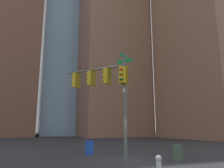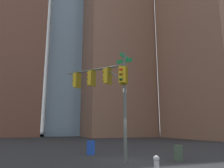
# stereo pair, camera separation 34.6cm
# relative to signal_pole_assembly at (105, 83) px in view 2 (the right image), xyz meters

# --- Properties ---
(ground_plane) EXTENTS (200.00, 200.00, 0.00)m
(ground_plane) POSITION_rel_signal_pole_assembly_xyz_m (0.56, 1.38, -4.84)
(ground_plane) COLOR #262628
(signal_pole_assembly) EXTENTS (4.02, 3.42, 6.67)m
(signal_pole_assembly) POSITION_rel_signal_pole_assembly_xyz_m (0.00, 0.00, 0.00)
(signal_pole_assembly) COLOR #4C514C
(signal_pole_assembly) RESTS_ON ground_plane
(fire_hydrant) EXTENTS (0.34, 0.26, 0.87)m
(fire_hydrant) POSITION_rel_signal_pole_assembly_xyz_m (4.72, 0.75, -4.37)
(fire_hydrant) COLOR #B2B2B7
(fire_hydrant) RESTS_ON ground_plane
(litter_bin) EXTENTS (0.56, 0.56, 0.95)m
(litter_bin) POSITION_rel_signal_pole_assembly_xyz_m (1.27, 4.43, -4.37)
(litter_bin) COLOR #384738
(litter_bin) RESTS_ON ground_plane
(newspaper_box) EXTENTS (0.48, 0.59, 1.05)m
(newspaper_box) POSITION_rel_signal_pole_assembly_xyz_m (-3.71, 0.12, -4.32)
(newspaper_box) COLOR #193FA5
(newspaper_box) RESTS_ON ground_plane
(building_brick_nearside) EXTENTS (18.41, 15.96, 53.37)m
(building_brick_nearside) POSITION_rel_signal_pole_assembly_xyz_m (-19.22, 30.11, 21.84)
(building_brick_nearside) COLOR #845B47
(building_brick_nearside) RESTS_ON ground_plane
(building_brick_midblock) EXTENTS (20.37, 15.62, 44.06)m
(building_brick_midblock) POSITION_rel_signal_pole_assembly_xyz_m (-39.61, 14.83, 17.18)
(building_brick_midblock) COLOR #845B47
(building_brick_midblock) RESTS_ON ground_plane
(building_glass_tower) EXTENTS (30.91, 29.15, 79.27)m
(building_glass_tower) POSITION_rel_signal_pole_assembly_xyz_m (-56.39, 13.12, 34.79)
(building_glass_tower) COLOR #7A99B2
(building_glass_tower) RESTS_ON ground_plane
(building_brick_farside) EXTENTS (21.35, 19.37, 48.90)m
(building_brick_farside) POSITION_rel_signal_pole_assembly_xyz_m (-48.36, -12.11, 19.60)
(building_brick_farside) COLOR brown
(building_brick_farside) RESTS_ON ground_plane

